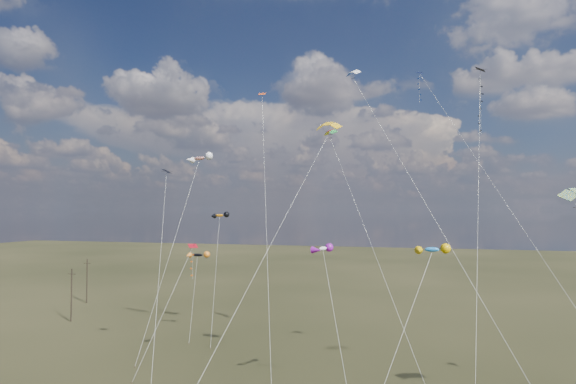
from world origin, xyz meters
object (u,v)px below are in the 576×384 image
(utility_pole_near, at_px, (71,294))
(diamond_black_high, at_px, (480,113))
(parafoil_yellow, at_px, (328,125))
(novelty_black_orange, at_px, (197,255))
(utility_pole_far, at_px, (87,280))

(utility_pole_near, relative_size, diamond_black_high, 0.26)
(diamond_black_high, xyz_separation_m, parafoil_yellow, (-14.80, -1.53, -0.69))
(parafoil_yellow, distance_m, novelty_black_orange, 30.02)
(utility_pole_near, relative_size, utility_pole_far, 1.00)
(utility_pole_near, height_order, utility_pole_far, same)
(parafoil_yellow, bearing_deg, utility_pole_far, 150.24)
(diamond_black_high, bearing_deg, utility_pole_far, 157.20)
(diamond_black_high, distance_m, novelty_black_orange, 41.72)
(utility_pole_near, bearing_deg, parafoil_yellow, -19.47)
(parafoil_yellow, relative_size, novelty_black_orange, 2.36)
(utility_pole_near, xyz_separation_m, diamond_black_high, (57.98, -13.73, 22.34))
(utility_pole_far, relative_size, novelty_black_orange, 0.71)
(diamond_black_high, relative_size, novelty_black_orange, 2.78)
(utility_pole_far, height_order, parafoil_yellow, parafoil_yellow)
(diamond_black_high, relative_size, parafoil_yellow, 1.18)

